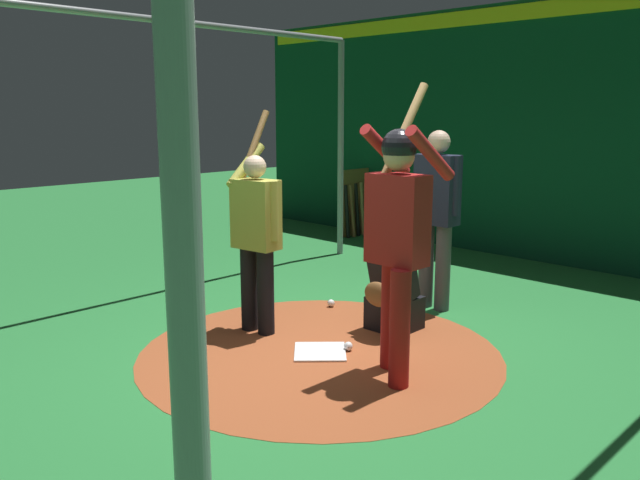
{
  "coord_description": "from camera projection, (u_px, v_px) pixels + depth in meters",
  "views": [
    {
      "loc": [
        3.6,
        3.51,
        1.97
      ],
      "look_at": [
        0.0,
        0.0,
        0.95
      ],
      "focal_mm": 36.26,
      "sensor_mm": 36.0,
      "label": 1
    }
  ],
  "objects": [
    {
      "name": "baseball_0",
      "position": [
        264.0,
        321.0,
        5.98
      ],
      "size": [
        0.07,
        0.07,
        0.07
      ],
      "primitive_type": "sphere",
      "color": "white",
      "rests_on": "dirt_circle"
    },
    {
      "name": "baseball_2",
      "position": [
        348.0,
        346.0,
        5.35
      ],
      "size": [
        0.07,
        0.07,
        0.07
      ],
      "primitive_type": "sphere",
      "color": "white",
      "rests_on": "dirt_circle"
    },
    {
      "name": "batter",
      "position": [
        398.0,
        229.0,
        4.64
      ],
      "size": [
        0.68,
        0.49,
        2.17
      ],
      "color": "maroon",
      "rests_on": "ground"
    },
    {
      "name": "home_plate",
      "position": [
        320.0,
        351.0,
        5.32
      ],
      "size": [
        0.59,
        0.59,
        0.01
      ],
      "primitive_type": "cube",
      "rotation": [
        0.0,
        0.0,
        0.79
      ],
      "color": "white",
      "rests_on": "dirt_circle"
    },
    {
      "name": "bat_rack",
      "position": [
        362.0,
        204.0,
        10.34
      ],
      "size": [
        1.06,
        0.21,
        1.05
      ],
      "color": "olive",
      "rests_on": "ground"
    },
    {
      "name": "umpire",
      "position": [
        436.0,
        210.0,
        6.34
      ],
      "size": [
        0.22,
        0.49,
        1.77
      ],
      "color": "#4C4C51",
      "rests_on": "ground"
    },
    {
      "name": "dirt_circle",
      "position": [
        320.0,
        353.0,
        5.32
      ],
      "size": [
        2.97,
        2.97,
        0.01
      ],
      "primitive_type": "cylinder",
      "color": "#9E4C28",
      "rests_on": "ground"
    },
    {
      "name": "back_wall",
      "position": [
        567.0,
        133.0,
        8.11
      ],
      "size": [
        0.22,
        10.76,
        3.33
      ],
      "color": "#0C3D26",
      "rests_on": "ground"
    },
    {
      "name": "cage_frame",
      "position": [
        320.0,
        99.0,
        4.91
      ],
      "size": [
        5.83,
        4.92,
        2.89
      ],
      "color": "gray",
      "rests_on": "ground"
    },
    {
      "name": "ground_plane",
      "position": [
        320.0,
        353.0,
        5.32
      ],
      "size": [
        26.76,
        26.76,
        0.0
      ],
      "primitive_type": "plane",
      "color": "#287A38"
    },
    {
      "name": "visitor",
      "position": [
        256.0,
        232.0,
        5.67
      ],
      "size": [
        0.54,
        0.53,
        1.97
      ],
      "rotation": [
        0.0,
        0.0,
        0.13
      ],
      "color": "black",
      "rests_on": "ground"
    },
    {
      "name": "baseball_1",
      "position": [
        331.0,
        303.0,
        6.54
      ],
      "size": [
        0.07,
        0.07,
        0.07
      ],
      "primitive_type": "sphere",
      "color": "white",
      "rests_on": "dirt_circle"
    },
    {
      "name": "catcher",
      "position": [
        392.0,
        288.0,
        5.8
      ],
      "size": [
        0.58,
        0.4,
        0.99
      ],
      "color": "black",
      "rests_on": "ground"
    }
  ]
}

